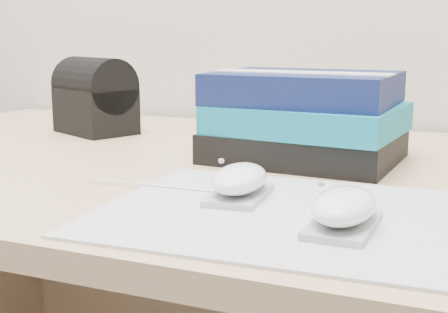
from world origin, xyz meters
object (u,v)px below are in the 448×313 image
at_px(mouse_rear, 239,181).
at_px(book_stack, 306,117).
at_px(mouse_front, 343,209).
at_px(desk, 306,307).
at_px(pouch, 95,97).

relative_size(mouse_rear, book_stack, 0.39).
bearing_deg(mouse_front, mouse_rear, 153.54).
relative_size(desk, mouse_front, 15.13).
distance_m(desk, book_stack, 0.30).
relative_size(mouse_rear, mouse_front, 1.03).
bearing_deg(book_stack, mouse_rear, -91.47).
bearing_deg(pouch, mouse_front, -36.29).
bearing_deg(mouse_front, book_stack, 111.63).
distance_m(book_stack, pouch, 0.44).
bearing_deg(mouse_rear, book_stack, 88.53).
distance_m(mouse_rear, book_stack, 0.25).
bearing_deg(book_stack, pouch, 167.99).
xyz_separation_m(mouse_front, pouch, (-0.55, 0.40, 0.05)).
height_order(mouse_rear, mouse_front, same).
bearing_deg(desk, book_stack, -143.74).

